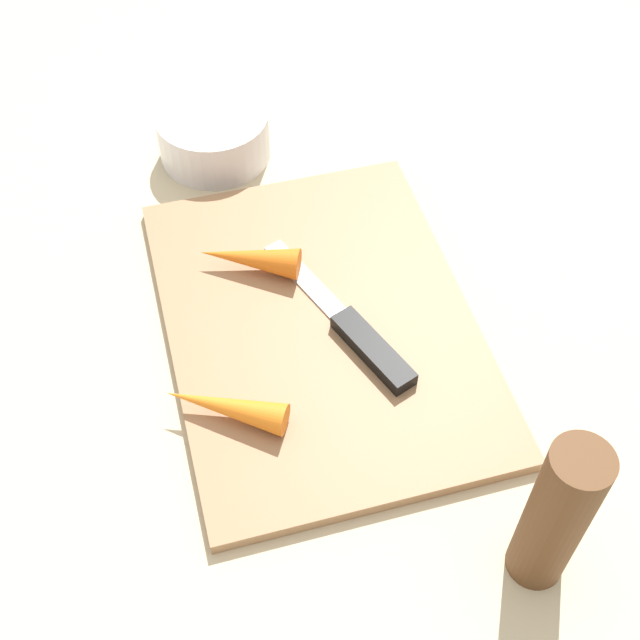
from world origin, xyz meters
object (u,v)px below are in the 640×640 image
(knife, at_px, (363,340))
(small_bowl, at_px, (214,135))
(cutting_board, at_px, (320,324))
(carrot_long, at_px, (225,406))
(pepper_grinder, at_px, (556,517))
(carrot_short, at_px, (249,258))

(knife, height_order, small_bowl, small_bowl)
(small_bowl, bearing_deg, knife, -165.86)
(cutting_board, relative_size, carrot_long, 3.63)
(cutting_board, height_order, carrot_long, carrot_long)
(knife, bearing_deg, pepper_grinder, 175.98)
(cutting_board, distance_m, carrot_long, 0.12)
(small_bowl, relative_size, pepper_grinder, 0.76)
(cutting_board, xyz_separation_m, carrot_long, (-0.07, 0.10, 0.02))
(carrot_short, bearing_deg, pepper_grinder, 137.84)
(pepper_grinder, bearing_deg, carrot_short, 23.21)
(cutting_board, relative_size, pepper_grinder, 2.39)
(carrot_long, bearing_deg, carrot_short, -79.17)
(cutting_board, distance_m, pepper_grinder, 0.27)
(carrot_long, relative_size, carrot_short, 1.10)
(knife, relative_size, pepper_grinder, 1.29)
(carrot_long, bearing_deg, small_bowl, -69.15)
(cutting_board, xyz_separation_m, carrot_short, (0.07, 0.05, 0.02))
(cutting_board, bearing_deg, carrot_long, 127.27)
(carrot_long, xyz_separation_m, carrot_short, (0.15, -0.05, 0.00))
(cutting_board, xyz_separation_m, small_bowl, (0.25, 0.04, 0.02))
(cutting_board, bearing_deg, carrot_short, 31.73)
(pepper_grinder, bearing_deg, cutting_board, 20.42)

